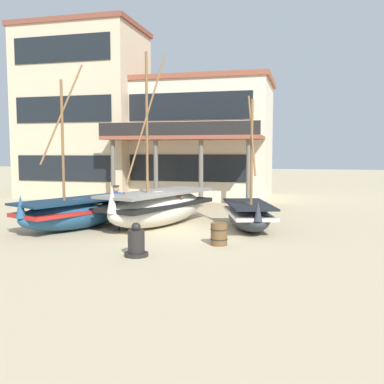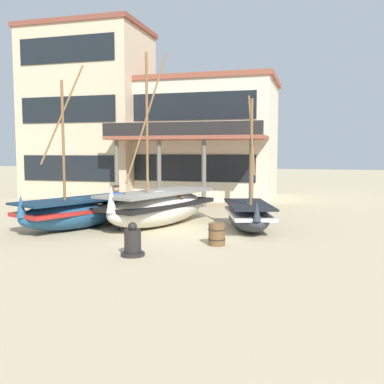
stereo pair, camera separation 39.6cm
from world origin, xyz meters
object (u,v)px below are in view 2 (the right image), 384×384
fishing_boat_near_left (249,215)px  wooden_barrel (217,234)px  fisherman_by_hull (117,208)px  harbor_building_annex (89,113)px  fishing_boat_far_right (78,212)px  fishing_boat_centre_large (159,207)px  capstan_winch (133,243)px  harbor_building_main (205,139)px

fishing_boat_near_left → wooden_barrel: (-0.57, -2.97, -0.22)m
fisherman_by_hull → harbor_building_annex: (-7.26, 11.37, 4.58)m
fisherman_by_hull → fishing_boat_far_right: bearing=179.9°
fishing_boat_centre_large → fishing_boat_far_right: size_ratio=1.09×
fishing_boat_near_left → capstan_winch: bearing=-117.1°
capstan_winch → harbor_building_annex: 18.42m
fishing_boat_near_left → harbor_building_main: (-4.54, 11.38, 3.16)m
capstan_winch → wooden_barrel: (1.98, 2.02, -0.03)m
harbor_building_annex → fishing_boat_centre_large: bearing=-49.9°
harbor_building_annex → fisherman_by_hull: bearing=-57.4°
fishing_boat_far_right → wooden_barrel: 6.00m
fisherman_by_hull → harbor_building_main: (0.21, 12.74, 2.89)m
fishing_boat_near_left → harbor_building_main: size_ratio=0.55×
fisherman_by_hull → capstan_winch: 4.26m
fishing_boat_near_left → capstan_winch: size_ratio=5.20×
capstan_winch → harbor_building_main: 16.82m
fisherman_by_hull → harbor_building_main: size_ratio=0.19×
fishing_boat_near_left → harbor_building_main: harbor_building_main is taller
fishing_boat_near_left → harbor_building_annex: harbor_building_annex is taller
fisherman_by_hull → harbor_building_main: harbor_building_main is taller
fishing_boat_far_right → capstan_winch: size_ratio=6.43×
fishing_boat_near_left → fisherman_by_hull: size_ratio=2.97×
fishing_boat_far_right → harbor_building_main: harbor_building_main is taller
fishing_boat_centre_large → wooden_barrel: (3.00, -2.95, -0.41)m
fishing_boat_far_right → wooden_barrel: fishing_boat_far_right is taller
fishing_boat_centre_large → wooden_barrel: size_ratio=9.63×
fishing_boat_centre_large → capstan_winch: size_ratio=7.02×
fisherman_by_hull → harbor_building_main: 13.07m
capstan_winch → wooden_barrel: 2.82m
fisherman_by_hull → capstan_winch: size_ratio=1.75×
harbor_building_main → harbor_building_annex: size_ratio=0.84×
fishing_boat_near_left → wooden_barrel: 3.03m
capstan_winch → harbor_building_main: harbor_building_main is taller
wooden_barrel → harbor_building_main: 15.26m
fishing_boat_far_right → harbor_building_main: bearing=81.9°
fishing_boat_centre_large → harbor_building_main: (-0.96, 11.40, 2.97)m
fishing_boat_centre_large → fisherman_by_hull: size_ratio=4.00×
fishing_boat_far_right → harbor_building_annex: (-5.66, 11.36, 4.78)m
capstan_winch → harbor_building_annex: size_ratio=0.09×
harbor_building_annex → fishing_boat_far_right: bearing=-63.5°
harbor_building_main → fishing_boat_centre_large: bearing=-85.2°
fishing_boat_far_right → fishing_boat_centre_large: bearing=25.9°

